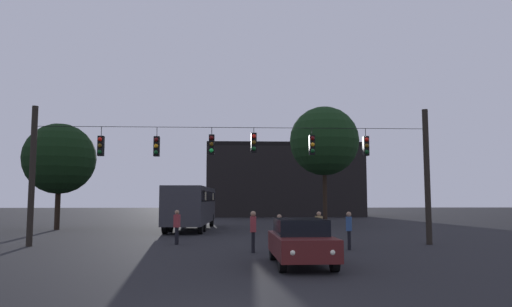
% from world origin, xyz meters
% --- Properties ---
extents(ground_plane, '(168.00, 168.00, 0.00)m').
position_xyz_m(ground_plane, '(0.00, 24.50, 0.00)').
color(ground_plane, black).
rests_on(ground_plane, ground).
extents(overhead_signal_span, '(19.13, 0.44, 6.58)m').
position_xyz_m(overhead_signal_span, '(0.01, 13.72, 3.85)').
color(overhead_signal_span, black).
rests_on(overhead_signal_span, ground).
extents(city_bus, '(2.91, 11.08, 3.00)m').
position_xyz_m(city_bus, '(-3.01, 25.22, 1.87)').
color(city_bus, '#2D2D33').
rests_on(city_bus, ground).
extents(car_near_right, '(1.87, 4.36, 1.52)m').
position_xyz_m(car_near_right, '(2.26, 6.99, 0.80)').
color(car_near_right, '#511919').
rests_on(car_near_right, ground).
extents(pedestrian_crossing_left, '(0.32, 0.41, 1.59)m').
position_xyz_m(pedestrian_crossing_left, '(4.03, 13.40, 0.89)').
color(pedestrian_crossing_left, black).
rests_on(pedestrian_crossing_left, ground).
extents(pedestrian_crossing_center, '(0.25, 0.36, 1.69)m').
position_xyz_m(pedestrian_crossing_center, '(0.82, 10.70, 0.96)').
color(pedestrian_crossing_center, black).
rests_on(pedestrian_crossing_center, ground).
extents(pedestrian_crossing_right, '(0.30, 0.40, 1.65)m').
position_xyz_m(pedestrian_crossing_right, '(-2.72, 14.34, 0.93)').
color(pedestrian_crossing_right, black).
rests_on(pedestrian_crossing_right, ground).
extents(pedestrian_near_bus, '(0.29, 0.39, 1.52)m').
position_xyz_m(pedestrian_near_bus, '(1.99, 11.60, 0.85)').
color(pedestrian_near_bus, black).
rests_on(pedestrian_near_bus, ground).
extents(pedestrian_trailing, '(0.33, 0.41, 1.63)m').
position_xyz_m(pedestrian_trailing, '(5.02, 11.63, 0.92)').
color(pedestrian_trailing, black).
rests_on(pedestrian_trailing, ground).
extents(corner_building, '(19.21, 9.64, 9.04)m').
position_xyz_m(corner_building, '(6.32, 51.76, 4.52)').
color(corner_building, black).
rests_on(corner_building, ground).
extents(tree_left_silhouette, '(5.89, 5.89, 10.06)m').
position_xyz_m(tree_left_silhouette, '(7.69, 30.77, 7.10)').
color(tree_left_silhouette, black).
rests_on(tree_left_silhouette, ground).
extents(tree_behind_building, '(5.07, 5.07, 7.60)m').
position_xyz_m(tree_behind_building, '(-12.53, 25.48, 5.05)').
color(tree_behind_building, black).
rests_on(tree_behind_building, ground).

